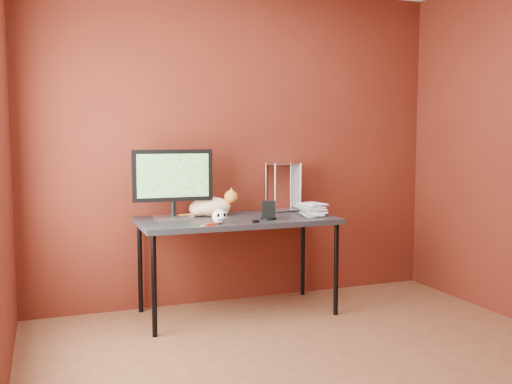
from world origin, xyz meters
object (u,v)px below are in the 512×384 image
object	(u,v)px
book_stack	(303,147)
cat	(211,206)
skull_mug	(219,216)
speaker	(268,211)
monitor	(173,180)
desk	(237,224)

from	to	relation	value
book_stack	cat	bearing A→B (deg)	161.36
cat	book_stack	size ratio (longest dim) A/B	0.44
skull_mug	speaker	size ratio (longest dim) A/B	0.76
monitor	speaker	distance (m)	0.76
desk	skull_mug	world-z (taller)	skull_mug
skull_mug	speaker	world-z (taller)	speaker
skull_mug	monitor	bearing A→B (deg)	124.47
monitor	book_stack	distance (m)	1.04
monitor	speaker	world-z (taller)	monitor
desk	skull_mug	bearing A→B (deg)	-131.75
monitor	cat	world-z (taller)	monitor
speaker	desk	bearing A→B (deg)	159.02
desk	monitor	bearing A→B (deg)	165.74
cat	speaker	distance (m)	0.48
monitor	book_stack	world-z (taller)	book_stack
skull_mug	desk	bearing A→B (deg)	47.13
desk	skull_mug	distance (m)	0.34
desk	cat	xyz separation A→B (m)	(-0.16, 0.17, 0.13)
skull_mug	book_stack	size ratio (longest dim) A/B	0.10
desk	skull_mug	xyz separation A→B (m)	(-0.21, -0.24, 0.10)
cat	book_stack	distance (m)	0.86
cat	skull_mug	bearing A→B (deg)	-86.59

